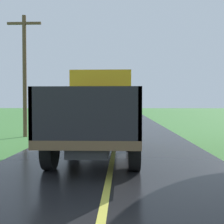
% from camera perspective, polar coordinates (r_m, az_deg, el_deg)
% --- Properties ---
extents(banana_truck_near, '(2.38, 5.82, 2.80)m').
position_cam_1_polar(banana_truck_near, '(9.41, -2.41, 0.16)').
color(banana_truck_near, '#2D2D30').
rests_on(banana_truck_near, road_surface).
extents(utility_pole_roadside, '(1.75, 0.20, 6.24)m').
position_cam_1_polar(utility_pole_roadside, '(15.24, -17.39, 7.86)').
color(utility_pole_roadside, brown).
rests_on(utility_pole_roadside, ground).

